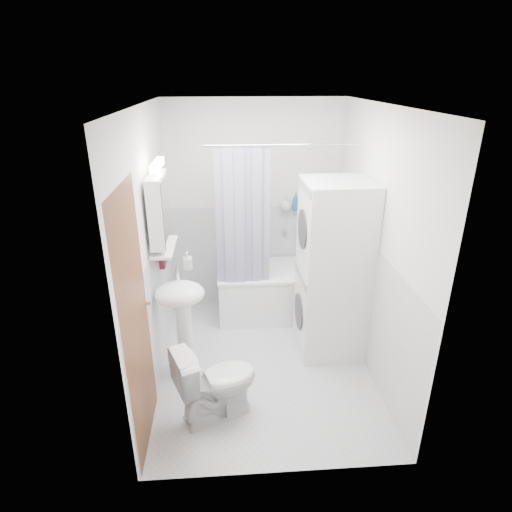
{
  "coord_description": "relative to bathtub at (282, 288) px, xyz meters",
  "views": [
    {
      "loc": [
        -0.33,
        -3.48,
        2.62
      ],
      "look_at": [
        -0.07,
        0.15,
        1.07
      ],
      "focal_mm": 30.0,
      "sensor_mm": 36.0,
      "label": 1
    }
  ],
  "objects": [
    {
      "name": "floor",
      "position": [
        -0.3,
        -0.92,
        -0.31
      ],
      "size": [
        2.6,
        2.6,
        0.0
      ],
      "primitive_type": "plane",
      "color": "#B3B3B7",
      "rests_on": "ground"
    },
    {
      "name": "room_walls",
      "position": [
        -0.3,
        -0.92,
        1.17
      ],
      "size": [
        2.6,
        2.6,
        2.6
      ],
      "color": "white",
      "rests_on": "ground"
    },
    {
      "name": "wainscot",
      "position": [
        -0.3,
        -0.63,
        0.29
      ],
      "size": [
        1.98,
        2.58,
        2.58
      ],
      "color": "white",
      "rests_on": "ground"
    },
    {
      "name": "door",
      "position": [
        -1.25,
        -1.47,
        0.69
      ],
      "size": [
        0.05,
        2.0,
        2.0
      ],
      "color": "brown",
      "rests_on": "ground"
    },
    {
      "name": "bathtub",
      "position": [
        0.0,
        0.0,
        0.0
      ],
      "size": [
        1.49,
        0.71,
        0.57
      ],
      "color": "white",
      "rests_on": "ground"
    },
    {
      "name": "tub_spout",
      "position": [
        0.2,
        0.33,
        0.58
      ],
      "size": [
        0.04,
        0.12,
        0.04
      ],
      "primitive_type": "cylinder",
      "rotation": [
        1.57,
        0.0,
        0.0
      ],
      "color": "silver",
      "rests_on": "room_walls"
    },
    {
      "name": "curtain_rod",
      "position": [
        -0.0,
        -0.29,
        1.69
      ],
      "size": [
        1.67,
        0.02,
        0.02
      ],
      "primitive_type": "cylinder",
      "rotation": [
        0.0,
        1.57,
        0.0
      ],
      "color": "silver",
      "rests_on": "room_walls"
    },
    {
      "name": "shower_curtain",
      "position": [
        -0.46,
        -0.29,
        0.94
      ],
      "size": [
        0.55,
        0.02,
        1.45
      ],
      "color": "#131744",
      "rests_on": "curtain_rod"
    },
    {
      "name": "sink",
      "position": [
        -1.05,
        -1.05,
        0.39
      ],
      "size": [
        0.44,
        0.37,
        1.04
      ],
      "color": "white",
      "rests_on": "ground"
    },
    {
      "name": "medicine_cabinet",
      "position": [
        -1.2,
        -0.82,
        1.25
      ],
      "size": [
        0.13,
        0.5,
        0.71
      ],
      "color": "white",
      "rests_on": "room_walls"
    },
    {
      "name": "shelf",
      "position": [
        -1.19,
        -0.82,
        0.89
      ],
      "size": [
        0.18,
        0.54,
        0.02
      ],
      "primitive_type": "cube",
      "color": "silver",
      "rests_on": "room_walls"
    },
    {
      "name": "shower_caddy",
      "position": [
        0.25,
        0.32,
        0.84
      ],
      "size": [
        0.22,
        0.06,
        0.02
      ],
      "primitive_type": "cube",
      "color": "silver",
      "rests_on": "room_walls"
    },
    {
      "name": "towel",
      "position": [
        -1.24,
        -0.57,
        1.09
      ],
      "size": [
        0.07,
        0.37,
        0.88
      ],
      "color": "#501024",
      "rests_on": "room_walls"
    },
    {
      "name": "washer_dryer",
      "position": [
        0.38,
        -0.73,
        0.56
      ],
      "size": [
        0.64,
        0.63,
        1.75
      ],
      "rotation": [
        0.0,
        0.0,
        0.02
      ],
      "color": "white",
      "rests_on": "ground"
    },
    {
      "name": "toilet",
      "position": [
        -0.75,
        -1.61,
        0.02
      ],
      "size": [
        0.77,
        0.61,
        0.66
      ],
      "primitive_type": "imported",
      "rotation": [
        0.0,
        0.0,
        1.97
      ],
      "color": "white",
      "rests_on": "ground"
    },
    {
      "name": "soap_pump",
      "position": [
        -1.01,
        -0.67,
        0.64
      ],
      "size": [
        0.08,
        0.17,
        0.08
      ],
      "primitive_type": "imported",
      "color": "gray",
      "rests_on": "sink"
    },
    {
      "name": "shelf_bottle",
      "position": [
        -1.19,
        -0.97,
        0.93
      ],
      "size": [
        0.07,
        0.18,
        0.07
      ],
      "primitive_type": "imported",
      "color": "gray",
      "rests_on": "shelf"
    },
    {
      "name": "shelf_cup",
      "position": [
        -1.19,
        -0.7,
        0.95
      ],
      "size": [
        0.1,
        0.09,
        0.1
      ],
      "primitive_type": "imported",
      "color": "gray",
      "rests_on": "shelf"
    },
    {
      "name": "shampoo_a",
      "position": [
        0.05,
        0.32,
        0.91
      ],
      "size": [
        0.13,
        0.17,
        0.13
      ],
      "primitive_type": "imported",
      "color": "gray",
      "rests_on": "shower_caddy"
    },
    {
      "name": "shampoo_b",
      "position": [
        0.17,
        0.32,
        0.89
      ],
      "size": [
        0.08,
        0.21,
        0.08
      ],
      "primitive_type": "imported",
      "color": "#245A90",
      "rests_on": "shower_caddy"
    }
  ]
}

